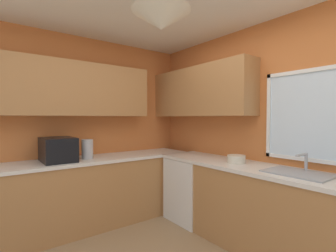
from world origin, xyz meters
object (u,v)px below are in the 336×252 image
at_px(kettle, 87,149).
at_px(sink_assembly, 298,173).
at_px(microwave, 58,149).
at_px(dishwasher, 193,189).
at_px(bowl, 236,159).

xyz_separation_m(kettle, sink_assembly, (2.06, 1.30, -0.11)).
relative_size(kettle, sink_assembly, 0.44).
distance_m(microwave, sink_assembly, 2.66).
bearing_deg(dishwasher, sink_assembly, 1.49).
relative_size(microwave, kettle, 1.92).
bearing_deg(kettle, dishwasher, 63.20).
relative_size(dishwasher, sink_assembly, 1.50).
height_order(kettle, bowl, kettle).
xyz_separation_m(kettle, bowl, (1.35, 1.30, -0.08)).
height_order(dishwasher, kettle, kettle).
distance_m(dishwasher, kettle, 1.54).
bearing_deg(dishwasher, microwave, -112.19).
distance_m(kettle, sink_assembly, 2.44).
xyz_separation_m(microwave, sink_assembly, (2.08, 1.66, -0.13)).
xyz_separation_m(dishwasher, microwave, (-0.66, -1.62, 0.62)).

